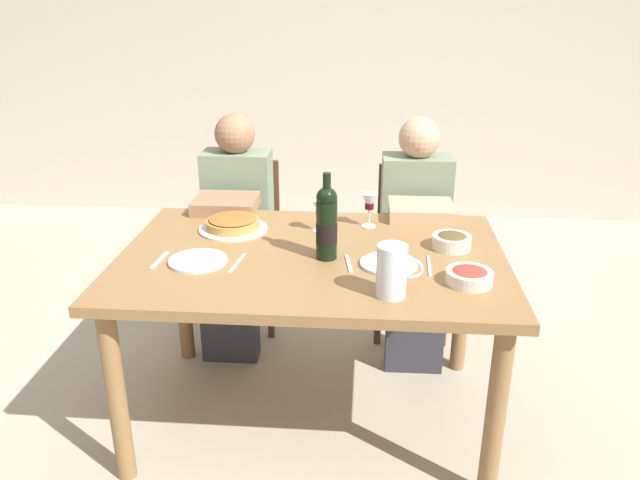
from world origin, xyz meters
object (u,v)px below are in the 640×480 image
object	(u,v)px
dinner_plate_right_setting	(389,264)
chair_left	(245,232)
wine_glass_left_diner	(369,203)
water_pitcher	(392,274)
dining_table	(312,275)
diner_left	(235,226)
baked_tart	(233,224)
salad_bowl	(469,276)
diner_right	(416,233)
wine_glass_right_diner	(320,209)
chair_right	(411,238)
dinner_plate_left_setting	(198,261)
wine_bottle	(327,223)
olive_bowl	(452,241)

from	to	relation	value
dinner_plate_right_setting	chair_left	distance (m)	1.26
wine_glass_left_diner	water_pitcher	bearing A→B (deg)	-83.22
dining_table	diner_left	bearing A→B (deg)	124.45
baked_tart	salad_bowl	xyz separation A→B (m)	(0.93, -0.45, 0.00)
diner_right	baked_tart	bearing A→B (deg)	25.24
water_pitcher	salad_bowl	bearing A→B (deg)	23.16
baked_tart	wine_glass_right_diner	xyz separation A→B (m)	(0.37, 0.01, 0.07)
baked_tart	chair_right	bearing A→B (deg)	37.96
dinner_plate_left_setting	chair_right	world-z (taller)	chair_right
dining_table	wine_bottle	bearing A→B (deg)	-28.51
olive_bowl	dinner_plate_right_setting	world-z (taller)	olive_bowl
dinner_plate_right_setting	wine_glass_right_diner	bearing A→B (deg)	130.57
wine_bottle	water_pitcher	xyz separation A→B (m)	(0.24, -0.30, -0.06)
chair_left	chair_right	world-z (taller)	same
wine_bottle	dinner_plate_left_setting	distance (m)	0.51
baked_tart	dinner_plate_right_setting	xyz separation A→B (m)	(0.66, -0.32, -0.02)
olive_bowl	chair_right	distance (m)	0.83
wine_bottle	salad_bowl	bearing A→B (deg)	-19.62
wine_bottle	dinner_plate_left_setting	size ratio (longest dim) A/B	1.53
dining_table	diner_left	distance (m)	0.80
olive_bowl	diner_left	bearing A→B (deg)	151.05
wine_glass_right_diner	diner_right	bearing A→B (deg)	41.09
wine_bottle	olive_bowl	world-z (taller)	wine_bottle
water_pitcher	wine_glass_left_diner	xyz separation A→B (m)	(-0.08, 0.66, 0.03)
diner_left	chair_right	size ratio (longest dim) A/B	1.33
chair_right	salad_bowl	bearing A→B (deg)	95.76
dinner_plate_left_setting	baked_tart	bearing A→B (deg)	80.01
salad_bowl	chair_right	world-z (taller)	chair_right
wine_glass_left_diner	chair_right	bearing A→B (deg)	67.17
baked_tart	dinner_plate_left_setting	bearing A→B (deg)	-99.99
salad_bowl	dinner_plate_right_setting	xyz separation A→B (m)	(-0.28, 0.13, -0.02)
salad_bowl	wine_glass_right_diner	bearing A→B (deg)	140.37
water_pitcher	wine_glass_left_diner	bearing A→B (deg)	96.78
water_pitcher	chair_left	xyz separation A→B (m)	(-0.75, 1.22, -0.34)
dining_table	olive_bowl	distance (m)	0.57
wine_glass_left_diner	chair_left	world-z (taller)	wine_glass_left_diner
wine_glass_left_diner	diner_right	size ratio (longest dim) A/B	0.13
salad_bowl	diner_right	bearing A→B (deg)	98.11
water_pitcher	diner_right	bearing A→B (deg)	80.93
baked_tart	salad_bowl	distance (m)	1.04
dining_table	chair_right	xyz separation A→B (m)	(0.45, 0.87, -0.17)
salad_bowl	wine_glass_right_diner	size ratio (longest dim) A/B	1.18
water_pitcher	salad_bowl	distance (m)	0.30
dining_table	diner_right	xyz separation A→B (m)	(0.45, 0.63, -0.05)
baked_tart	diner_right	distance (m)	0.92
wine_bottle	chair_left	distance (m)	1.13
chair_left	chair_right	xyz separation A→B (m)	(0.90, -0.02, 0.00)
wine_glass_right_diner	chair_right	world-z (taller)	wine_glass_right_diner
wine_glass_right_diner	water_pitcher	bearing A→B (deg)	-63.86
wine_bottle	chair_left	world-z (taller)	wine_bottle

